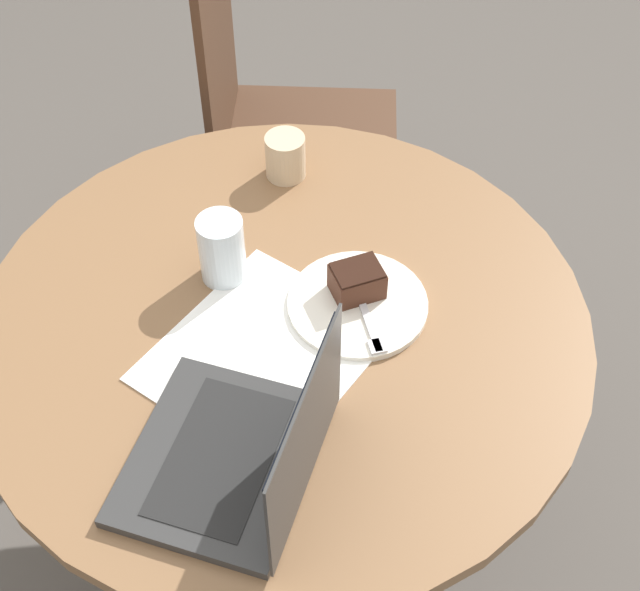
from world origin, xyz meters
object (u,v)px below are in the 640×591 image
(chair, at_px, (278,131))
(laptop, at_px, (241,454))
(coffee_glass, at_px, (285,156))
(plate, at_px, (358,304))

(chair, xyz_separation_m, laptop, (-1.03, -0.19, 0.26))
(coffee_glass, bearing_deg, plate, -148.26)
(laptop, bearing_deg, chair, 17.22)
(coffee_glass, xyz_separation_m, laptop, (-0.63, -0.08, -0.00))
(plate, bearing_deg, laptop, 161.43)
(plate, relative_size, laptop, 0.72)
(plate, xyz_separation_m, coffee_glass, (0.30, 0.19, 0.04))
(coffee_glass, bearing_deg, laptop, -173.22)
(chair, xyz_separation_m, coffee_glass, (-0.40, -0.11, 0.26))
(chair, relative_size, coffee_glass, 11.18)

